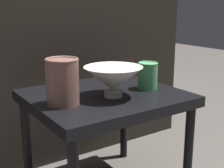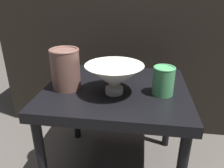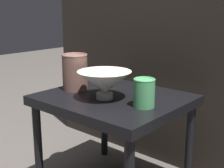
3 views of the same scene
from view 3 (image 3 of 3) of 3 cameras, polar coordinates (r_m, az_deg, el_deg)
table at (r=1.34m, az=0.33°, el=-4.30°), size 0.58×0.51×0.44m
couch_backdrop at (r=1.81m, az=12.85°, el=2.12°), size 1.47×0.50×0.89m
bowl at (r=1.26m, az=-1.34°, el=0.26°), size 0.22×0.22×0.12m
vase_textured_left at (r=1.41m, az=-6.78°, el=2.30°), size 0.12×0.12×0.16m
vase_colorful_right at (r=1.17m, az=5.89°, el=-1.52°), size 0.08×0.08×0.11m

